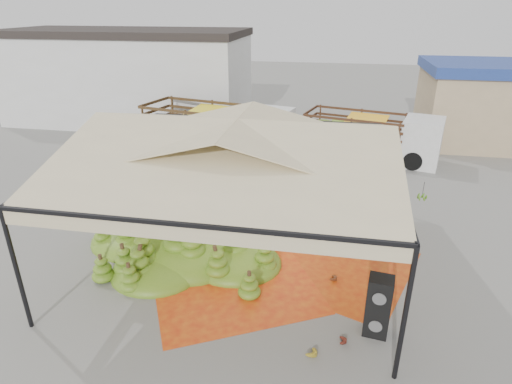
% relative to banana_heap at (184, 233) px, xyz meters
% --- Properties ---
extents(ground, '(90.00, 90.00, 0.00)m').
position_rel_banana_heap_xyz_m(ground, '(1.55, 0.39, -0.67)').
color(ground, slate).
rests_on(ground, ground).
extents(canopy_tent, '(8.10, 8.10, 4.00)m').
position_rel_banana_heap_xyz_m(canopy_tent, '(1.55, 0.39, 2.63)').
color(canopy_tent, black).
rests_on(canopy_tent, ground).
extents(building_white, '(14.30, 6.30, 5.40)m').
position_rel_banana_heap_xyz_m(building_white, '(-8.45, 14.39, 2.04)').
color(building_white, silver).
rests_on(building_white, ground).
extents(building_tan, '(6.30, 5.30, 4.10)m').
position_rel_banana_heap_xyz_m(building_tan, '(11.55, 13.39, 1.40)').
color(building_tan, tan).
rests_on(building_tan, ground).
extents(tarp_left, '(5.36, 5.28, 0.01)m').
position_rel_banana_heap_xyz_m(tarp_left, '(1.70, -1.16, -0.66)').
color(tarp_left, orange).
rests_on(tarp_left, ground).
extents(tarp_right, '(4.72, 4.83, 0.01)m').
position_rel_banana_heap_xyz_m(tarp_right, '(4.46, 0.11, -0.66)').
color(tarp_right, orange).
rests_on(tarp_right, ground).
extents(banana_heap, '(7.47, 6.72, 1.34)m').
position_rel_banana_heap_xyz_m(banana_heap, '(0.00, 0.00, 0.00)').
color(banana_heap, '#3F7017').
rests_on(banana_heap, ground).
extents(hand_yellow_a, '(0.57, 0.53, 0.21)m').
position_rel_banana_heap_xyz_m(hand_yellow_a, '(3.84, -3.30, -0.56)').
color(hand_yellow_a, '#AC8422').
rests_on(hand_yellow_a, ground).
extents(hand_yellow_b, '(0.52, 0.47, 0.19)m').
position_rel_banana_heap_xyz_m(hand_yellow_b, '(0.10, -1.02, -0.57)').
color(hand_yellow_b, gold).
rests_on(hand_yellow_b, ground).
extents(hand_red_a, '(0.50, 0.43, 0.20)m').
position_rel_banana_heap_xyz_m(hand_red_a, '(4.23, -0.55, -0.57)').
color(hand_red_a, '#603116').
rests_on(hand_red_a, ground).
extents(hand_red_b, '(0.40, 0.33, 0.18)m').
position_rel_banana_heap_xyz_m(hand_red_b, '(4.47, -2.85, -0.58)').
color(hand_red_b, maroon).
rests_on(hand_red_b, ground).
extents(hand_green, '(0.47, 0.44, 0.17)m').
position_rel_banana_heap_xyz_m(hand_green, '(0.73, -1.18, -0.58)').
color(hand_green, '#397F1A').
rests_on(hand_green, ground).
extents(hanging_bunches, '(4.74, 0.24, 0.20)m').
position_rel_banana_heap_xyz_m(hanging_bunches, '(3.91, -0.62, 1.95)').
color(hanging_bunches, '#3B7B19').
rests_on(hanging_bunches, ground).
extents(speaker_stack, '(0.59, 0.53, 1.45)m').
position_rel_banana_heap_xyz_m(speaker_stack, '(5.25, -2.39, 0.06)').
color(speaker_stack, black).
rests_on(speaker_stack, ground).
extents(banana_leaves, '(0.96, 1.36, 3.70)m').
position_rel_banana_heap_xyz_m(banana_leaves, '(0.40, 2.23, -0.67)').
color(banana_leaves, '#24721E').
rests_on(banana_leaves, ground).
extents(vendor, '(0.56, 0.38, 1.50)m').
position_rel_banana_heap_xyz_m(vendor, '(3.84, 4.26, 0.08)').
color(vendor, gray).
rests_on(vendor, ground).
extents(truck_left, '(7.42, 4.03, 2.42)m').
position_rel_banana_heap_xyz_m(truck_left, '(-1.16, 8.76, 0.82)').
color(truck_left, '#4C3419').
rests_on(truck_left, ground).
extents(truck_right, '(6.43, 3.56, 2.10)m').
position_rel_banana_heap_xyz_m(truck_right, '(6.04, 9.80, 0.62)').
color(truck_right, '#4B2E19').
rests_on(truck_right, ground).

